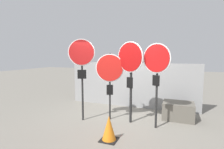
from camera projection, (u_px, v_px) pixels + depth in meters
ground_plane at (117, 120)px, 5.63m from camera, size 40.00×40.00×0.00m
fence_back at (131, 85)px, 7.10m from camera, size 5.25×0.12×1.79m
stop_sign_0 at (82, 60)px, 5.44m from camera, size 0.78×0.34×2.60m
stop_sign_1 at (110, 72)px, 5.54m from camera, size 0.86×0.31×2.17m
stop_sign_2 at (130, 65)px, 5.27m from camera, size 0.87×0.38×2.51m
stop_sign_3 at (156, 66)px, 4.84m from camera, size 0.79×0.32×2.43m
traffic_cone_0 at (109, 128)px, 4.30m from camera, size 0.42×0.42×0.62m
storage_crate at (178, 111)px, 5.75m from camera, size 0.97×0.75×0.56m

